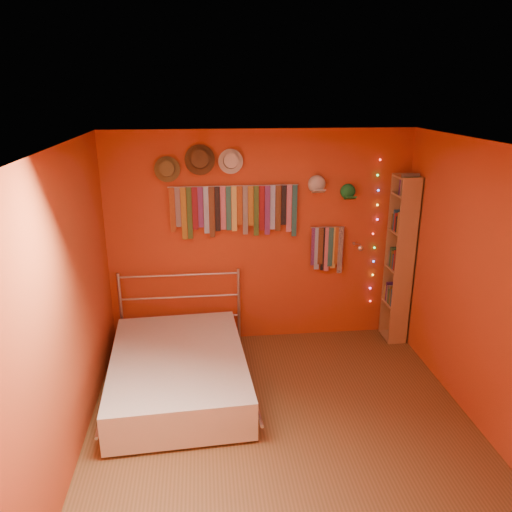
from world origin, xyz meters
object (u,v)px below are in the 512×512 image
object	(u,v)px
bed	(179,371)
bookshelf	(403,259)
reading_lamp	(359,247)
tie_rack	(235,208)

from	to	relation	value
bed	bookshelf	bearing A→B (deg)	15.04
reading_lamp	bookshelf	world-z (taller)	bookshelf
bookshelf	bed	xyz separation A→B (m)	(-2.61, -0.85, -0.80)
reading_lamp	bed	distance (m)	2.44
bookshelf	bed	bearing A→B (deg)	-161.87
bookshelf	bed	world-z (taller)	bookshelf
bookshelf	tie_rack	bearing A→B (deg)	175.46
bed	reading_lamp	bearing A→B (deg)	19.26
bed	tie_rack	bearing A→B (deg)	54.03
tie_rack	reading_lamp	size ratio (longest dim) A/B	5.07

